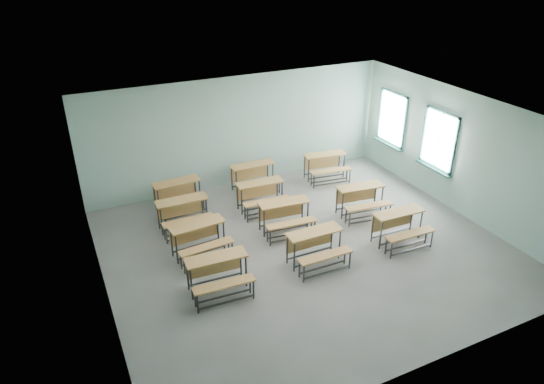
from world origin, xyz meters
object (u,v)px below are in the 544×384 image
Objects in this scene: desk_unit_r1c0 at (199,236)px; desk_unit_r3c0 at (178,192)px; desk_unit_r0c0 at (218,270)px; desk_unit_r0c1 at (316,244)px; desk_unit_r1c1 at (285,213)px; desk_unit_r2c0 at (183,210)px; desk_unit_r0c2 at (400,223)px; desk_unit_r3c2 at (326,163)px; desk_unit_r3c1 at (254,174)px; desk_unit_r2c1 at (261,192)px; desk_unit_r1c2 at (362,197)px.

desk_unit_r3c0 is at bearing 81.10° from desk_unit_r1c0.
desk_unit_r0c0 is 1.03× the size of desk_unit_r0c1.
desk_unit_r1c1 is at bearing -2.46° from desk_unit_r1c0.
desk_unit_r0c0 is at bearing -91.18° from desk_unit_r2c0.
desk_unit_r0c0 is 0.99× the size of desk_unit_r3c0.
desk_unit_r1c0 is at bearing 162.56° from desk_unit_r0c2.
desk_unit_r3c2 is (0.24, 3.78, 0.00)m from desk_unit_r0c2.
desk_unit_r3c1 is at bearing 26.58° from desk_unit_r2c0.
desk_unit_r0c1 and desk_unit_r1c1 have the same top height.
desk_unit_r1c1 and desk_unit_r3c2 have the same top height.
desk_unit_r1c1 is at bearing -83.38° from desk_unit_r2c1.
desk_unit_r2c1 is at bearing 91.63° from desk_unit_r0c1.
desk_unit_r1c2 and desk_unit_r2c0 have the same top height.
desk_unit_r3c1 is 0.94× the size of desk_unit_r3c2.
desk_unit_r1c2 and desk_unit_r3c2 have the same top height.
desk_unit_r1c1 is 3.28m from desk_unit_r3c2.
desk_unit_r0c2 is at bearing -23.61° from desk_unit_r1c0.
desk_unit_r1c0 is at bearing -144.89° from desk_unit_r2c1.
desk_unit_r2c0 is (-2.23, 2.70, 0.00)m from desk_unit_r0c1.
desk_unit_r2c1 and desk_unit_r3c2 have the same top height.
desk_unit_r2c0 and desk_unit_r2c1 have the same top height.
desk_unit_r0c0 is 1.41m from desk_unit_r1c0.
desk_unit_r0c1 is 2.77m from desk_unit_r2c1.
desk_unit_r0c2 is 2.75m from desk_unit_r1c1.
desk_unit_r1c0 is at bearing -98.02° from desk_unit_r3c0.
desk_unit_r3c2 is (2.47, 3.67, 0.00)m from desk_unit_r0c1.
desk_unit_r1c1 is 3.04m from desk_unit_r3c0.
desk_unit_r1c2 is at bearing -4.81° from desk_unit_r1c0.
desk_unit_r1c2 is at bearing -89.34° from desk_unit_r3c2.
desk_unit_r3c2 is at bearing 56.17° from desk_unit_r0c1.
desk_unit_r0c0 is 2.74m from desk_unit_r1c1.
desk_unit_r1c2 is 4.84m from desk_unit_r3c0.
desk_unit_r1c2 is 3.19m from desk_unit_r3c1.
desk_unit_r1c1 is (2.23, 0.09, 0.00)m from desk_unit_r1c0.
desk_unit_r3c1 is (0.21, 3.92, 0.00)m from desk_unit_r0c1.
desk_unit_r2c1 is 1.19m from desk_unit_r3c1.
desk_unit_r0c1 is at bearing -50.40° from desk_unit_r2c0.
desk_unit_r1c1 and desk_unit_r3c1 have the same top height.
desk_unit_r3c1 is (2.44, 2.50, 0.00)m from desk_unit_r1c0.
desk_unit_r3c1 is (-1.97, 2.50, 0.00)m from desk_unit_r1c2.
desk_unit_r0c2 is 0.94× the size of desk_unit_r3c2.
desk_unit_r0c1 is 0.93× the size of desk_unit_r3c2.
desk_unit_r0c1 is at bearing -116.15° from desk_unit_r3c2.
desk_unit_r0c0 and desk_unit_r1c1 have the same top height.
desk_unit_r0c2 is at bearing -81.70° from desk_unit_r1c2.
desk_unit_r1c2 is 0.99× the size of desk_unit_r3c2.
desk_unit_r3c1 is at bearing 118.05° from desk_unit_r0c2.
desk_unit_r1c1 is 0.99× the size of desk_unit_r1c2.
desk_unit_r0c0 is 6.00m from desk_unit_r3c2.
desk_unit_r0c2 is 1.02× the size of desk_unit_r2c0.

